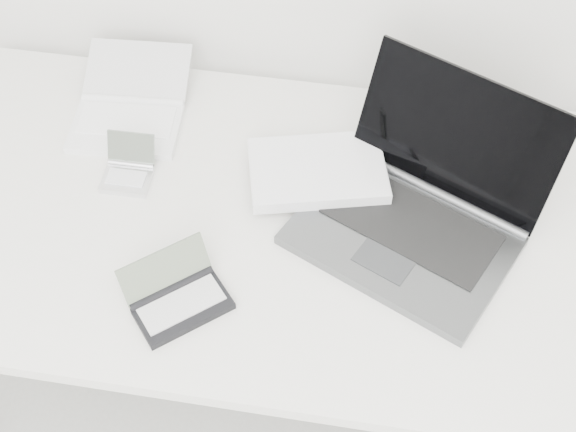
% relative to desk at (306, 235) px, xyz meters
% --- Properties ---
extents(desk, '(1.60, 0.80, 0.73)m').
position_rel_desk_xyz_m(desk, '(0.00, 0.00, 0.00)').
color(desk, white).
rests_on(desk, ground).
extents(laptop_large, '(0.62, 0.51, 0.26)m').
position_rel_desk_xyz_m(laptop_large, '(0.15, 0.05, 0.09)').
color(laptop_large, '#5A5C5F').
rests_on(laptop_large, desk).
extents(netbook_open_white, '(0.25, 0.31, 0.07)m').
position_rel_desk_xyz_m(netbook_open_white, '(-0.42, 0.23, 0.06)').
color(netbook_open_white, white).
rests_on(netbook_open_white, desk).
extents(pda_silver, '(0.10, 0.11, 0.08)m').
position_rel_desk_xyz_m(pda_silver, '(-0.38, 0.06, 0.06)').
color(pda_silver, silver).
rests_on(pda_silver, desk).
extents(palmtop_charcoal, '(0.21, 0.21, 0.09)m').
position_rel_desk_xyz_m(palmtop_charcoal, '(-0.20, -0.23, 0.06)').
color(palmtop_charcoal, black).
rests_on(palmtop_charcoal, desk).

